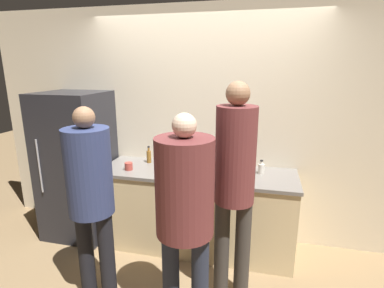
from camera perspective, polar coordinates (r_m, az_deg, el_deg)
name	(u,v)px	position (r m, az deg, el deg)	size (l,w,h in m)	color
ground_plane	(188,265)	(3.28, -0.69, -22.08)	(14.00, 14.00, 0.00)	#8C704C
wall_back	(204,126)	(3.40, 2.27, 3.41)	(5.20, 0.06, 2.60)	beige
counter	(197,208)	(3.36, 0.96, -12.17)	(2.07, 0.70, 0.89)	beige
refrigerator	(78,165)	(3.74, -20.95, -3.76)	(0.71, 0.71, 1.68)	#232328
person_left	(90,189)	(2.56, -18.79, -8.14)	(0.36, 0.36, 1.67)	black
person_center	(185,203)	(2.14, -1.38, -11.19)	(0.41, 0.41, 1.67)	#232838
person_right	(235,178)	(2.43, 8.13, -6.44)	(0.32, 0.32, 1.86)	#38332D
fruit_bowl	(235,173)	(3.01, 8.20, -5.50)	(0.28, 0.28, 0.13)	brown
utensil_crock	(217,159)	(3.33, 4.72, -2.87)	(0.09, 0.09, 0.25)	#3D424C
bottle_amber	(149,156)	(3.46, -8.21, -2.30)	(0.05, 0.05, 0.20)	brown
bottle_clear	(261,168)	(3.16, 13.04, -4.53)	(0.06, 0.06, 0.15)	silver
cup_red	(129,166)	(3.27, -11.97, -4.16)	(0.08, 0.08, 0.08)	#A33D33
cup_blue	(163,158)	(3.49, -5.48, -2.72)	(0.09, 0.09, 0.08)	#335184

